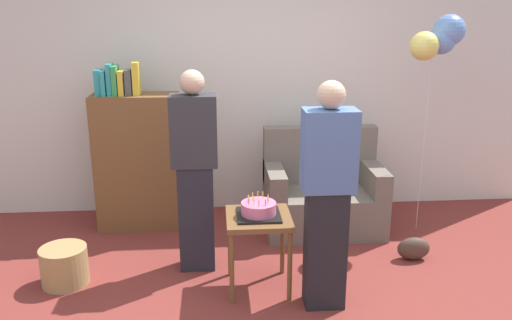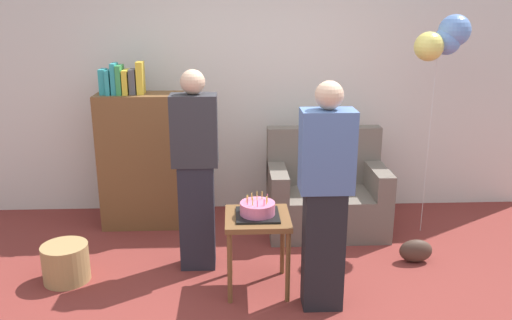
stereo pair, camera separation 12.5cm
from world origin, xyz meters
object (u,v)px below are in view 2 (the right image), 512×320
object	(u,v)px
bookshelf	(142,158)
wicker_basket	(66,263)
birthday_cake	(258,210)
person_blowing_candles	(196,171)
person_holding_cake	(325,197)
side_table	(257,227)
balloon_bunch	(444,38)
couch	(326,195)
handbag	(416,251)

from	to	relation	value
bookshelf	wicker_basket	size ratio (longest dim) A/B	4.43
bookshelf	birthday_cake	xyz separation A→B (m)	(1.05, -1.27, -0.04)
person_blowing_candles	person_holding_cake	size ratio (longest dim) A/B	1.00
bookshelf	wicker_basket	distance (m)	1.30
person_holding_cake	side_table	bearing A→B (deg)	-32.85
balloon_bunch	couch	bearing A→B (deg)	171.58
couch	person_blowing_candles	bearing A→B (deg)	-148.80
person_holding_cake	person_blowing_candles	bearing A→B (deg)	-36.78
couch	balloon_bunch	world-z (taller)	balloon_bunch
couch	person_blowing_candles	size ratio (longest dim) A/B	0.67
bookshelf	wicker_basket	xyz separation A→B (m)	(-0.45, -1.10, -0.53)
birthday_cake	side_table	bearing A→B (deg)	9.50
person_holding_cake	handbag	xyz separation A→B (m)	(0.90, 0.63, -0.73)
side_table	person_blowing_candles	size ratio (longest dim) A/B	0.36
couch	birthday_cake	xyz separation A→B (m)	(-0.71, -1.09, 0.30)
side_table	person_holding_cake	size ratio (longest dim) A/B	0.36
birthday_cake	person_holding_cake	world-z (taller)	person_holding_cake
wicker_basket	handbag	xyz separation A→B (m)	(2.85, 0.18, -0.05)
person_holding_cake	balloon_bunch	distance (m)	1.97
handbag	side_table	bearing A→B (deg)	-165.22
birthday_cake	person_blowing_candles	distance (m)	0.63
couch	person_holding_cake	bearing A→B (deg)	-100.63
bookshelf	balloon_bunch	distance (m)	2.95
couch	balloon_bunch	bearing A→B (deg)	-8.42
side_table	handbag	bearing A→B (deg)	14.78
couch	balloon_bunch	size ratio (longest dim) A/B	0.55
bookshelf	wicker_basket	bearing A→B (deg)	-112.29
person_blowing_candles	balloon_bunch	size ratio (longest dim) A/B	0.81
person_holding_cake	balloon_bunch	xyz separation A→B (m)	(1.21, 1.22, 0.98)
bookshelf	balloon_bunch	world-z (taller)	balloon_bunch
couch	person_holding_cake	world-z (taller)	person_holding_cake
side_table	birthday_cake	xyz separation A→B (m)	(-0.00, -0.00, 0.14)
person_holding_cake	wicker_basket	world-z (taller)	person_holding_cake
side_table	person_blowing_candles	distance (m)	0.69
person_holding_cake	bookshelf	bearing A→B (deg)	-47.71
person_blowing_candles	balloon_bunch	bearing A→B (deg)	21.86
couch	handbag	xyz separation A→B (m)	(0.65, -0.73, -0.24)
birthday_cake	person_blowing_candles	bearing A→B (deg)	141.71
wicker_basket	balloon_bunch	bearing A→B (deg)	13.75
bookshelf	person_blowing_candles	xyz separation A→B (m)	(0.58, -0.90, 0.15)
side_table	person_holding_cake	bearing A→B (deg)	-30.94
person_holding_cake	handbag	world-z (taller)	person_holding_cake
couch	birthday_cake	world-z (taller)	couch
side_table	person_blowing_candles	xyz separation A→B (m)	(-0.47, 0.37, 0.33)
couch	balloon_bunch	xyz separation A→B (m)	(0.95, -0.14, 1.47)
balloon_bunch	handbag	bearing A→B (deg)	-117.06
side_table	birthday_cake	bearing A→B (deg)	-170.50
couch	side_table	world-z (taller)	couch
bookshelf	handbag	xyz separation A→B (m)	(2.40, -0.91, -0.58)
person_blowing_candles	handbag	size ratio (longest dim) A/B	5.82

